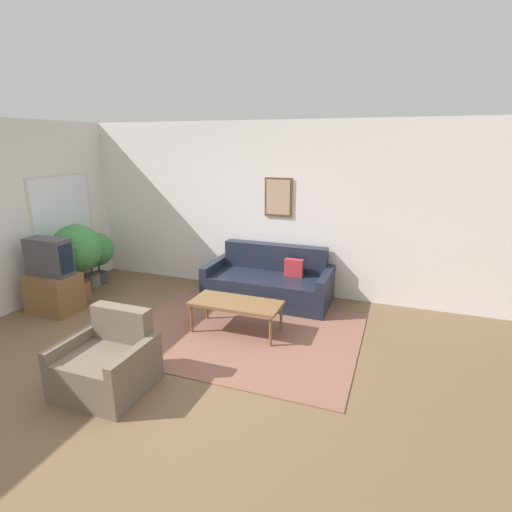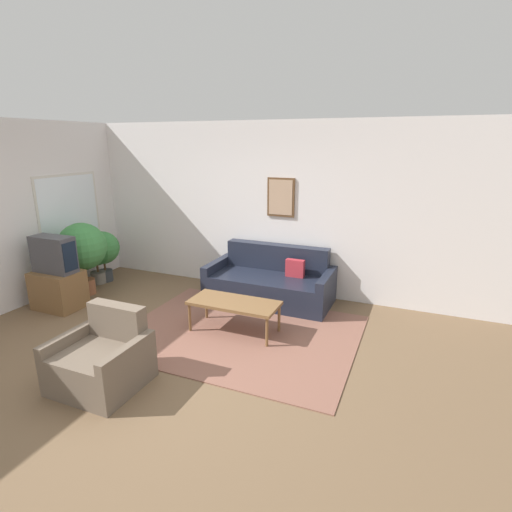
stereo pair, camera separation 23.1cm
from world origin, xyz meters
The scene contains 12 objects.
ground_plane centered at (0.00, 0.00, 0.00)m, with size 16.00×16.00×0.00m, color brown.
area_rug centered at (0.53, 0.99, 0.01)m, with size 2.93×2.28×0.01m.
wall_back centered at (0.00, 2.67, 1.35)m, with size 8.00×0.09×2.70m.
wall_left_window centered at (-2.89, 0.64, 1.35)m, with size 0.08×8.00×2.70m.
couch centered at (0.49, 2.21, 0.28)m, with size 1.90×0.90×0.82m.
coffee_table centered at (0.44, 1.01, 0.39)m, with size 1.15×0.51×0.42m.
tv_stand centered at (-2.29, 0.72, 0.28)m, with size 0.67×0.50×0.56m.
tv centered at (-2.29, 0.72, 0.82)m, with size 0.64×0.28×0.53m.
armchair centered at (-0.28, -0.54, 0.26)m, with size 0.82×0.76×0.77m.
potted_plant_tall centered at (-2.35, 1.30, 0.77)m, with size 0.75×0.75×1.17m.
potted_plant_by_window centered at (-2.52, 1.90, 0.58)m, with size 0.57×0.57×0.89m.
potted_plant_small centered at (-2.55, 1.77, 0.57)m, with size 0.55×0.55×0.88m.
Camera 2 is at (2.53, -3.23, 2.39)m, focal length 28.00 mm.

